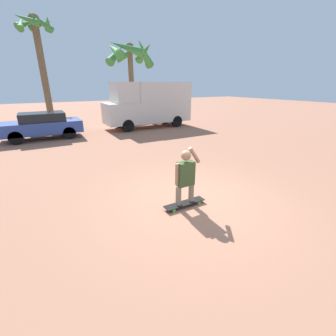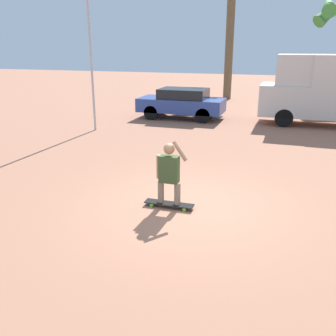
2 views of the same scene
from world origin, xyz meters
The scene contains 7 objects.
ground_plane centered at (0.00, 0.00, 0.00)m, with size 80.00×80.00×0.00m, color #A36B51.
skateboard centered at (-0.38, -0.19, 0.08)m, with size 1.12×0.26×0.10m.
person_skateboarder centered at (-0.38, -0.19, 0.87)m, with size 0.70×0.24×1.45m.
camper_van centered at (3.78, 10.48, 1.65)m, with size 6.02×2.03×3.06m.
parked_car_blue centered at (-3.07, 10.10, 0.78)m, with size 4.11×1.81×1.45m.
palm_tree_near_van centered at (4.73, 16.24, 5.31)m, with size 4.34×4.49×6.58m.
palm_tree_center_background centered at (-2.17, 17.85, 5.99)m, with size 2.86×3.00×7.91m.
Camera 1 is at (-3.25, -4.32, 2.92)m, focal length 24.00 mm.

